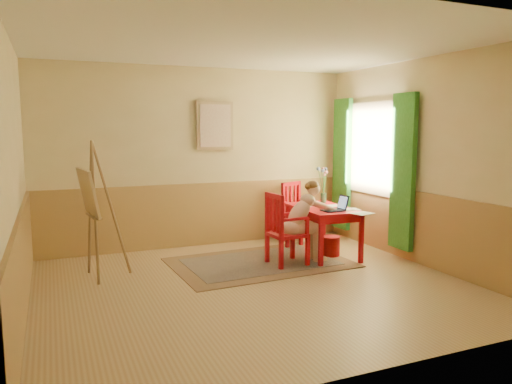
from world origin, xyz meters
name	(u,v)px	position (x,y,z in m)	size (l,w,h in m)	color
room	(255,169)	(0.00, 0.00, 1.40)	(5.04, 4.54, 2.84)	tan
wainscot	(231,232)	(0.00, 0.80, 0.50)	(5.00, 4.50, 1.00)	#AD8447
window	(371,162)	(2.42, 1.10, 1.35)	(0.12, 2.01, 2.20)	white
wall_portrait	(215,126)	(0.25, 2.20, 1.90)	(0.60, 0.05, 0.76)	tan
rug	(260,262)	(0.46, 0.89, 0.01)	(2.47, 1.71, 0.02)	#8C7251
table	(323,213)	(1.46, 0.92, 0.63)	(0.78, 1.23, 0.72)	red
chair_left	(284,229)	(0.71, 0.66, 0.50)	(0.49, 0.47, 1.00)	red
chair_back	(298,212)	(1.55, 1.86, 0.49)	(0.56, 0.57, 0.98)	red
figure	(304,218)	(1.02, 0.67, 0.63)	(0.86, 0.38, 1.15)	beige
laptop	(336,208)	(1.48, 0.57, 0.76)	(0.36, 0.23, 0.21)	#1E2338
papers	(338,208)	(1.60, 0.72, 0.72)	(0.74, 1.18, 0.00)	white
vase	(323,186)	(1.70, 1.30, 0.97)	(0.22, 0.28, 0.56)	#3F724C
wastebasket	(330,246)	(1.55, 0.83, 0.15)	(0.27, 0.27, 0.29)	red
easel	(91,198)	(-1.73, 1.06, 1.02)	(0.61, 0.77, 1.72)	olive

